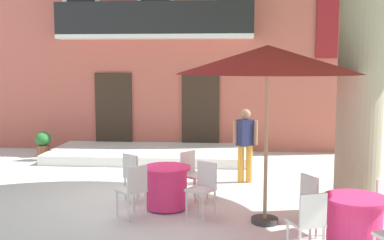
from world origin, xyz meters
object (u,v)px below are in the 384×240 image
(cafe_chair_near_tree_3, at_px, (134,188))
(cafe_chair_middle_3, at_px, (314,200))
(cafe_chair_near_tree_1, at_px, (192,172))
(cafe_table_middle, at_px, (355,223))
(ground_planter_left, at_px, (43,142))
(cafe_chair_near_tree_2, at_px, (135,174))
(cafe_table_near_tree, at_px, (166,187))
(cafe_umbrella, at_px, (268,60))
(pedestrian_near_entrance, at_px, (245,141))
(cafe_chair_near_tree_0, at_px, (203,185))
(cafe_chair_middle_0, at_px, (309,220))

(cafe_chair_near_tree_3, distance_m, cafe_chair_middle_3, 2.89)
(cafe_chair_near_tree_1, xyz_separation_m, cafe_table_middle, (2.43, -2.31, -0.14))
(cafe_chair_near_tree_3, bearing_deg, ground_planter_left, 125.48)
(ground_planter_left, bearing_deg, cafe_chair_near_tree_2, -50.03)
(cafe_chair_near_tree_2, bearing_deg, cafe_chair_middle_3, -25.41)
(cafe_chair_middle_3, distance_m, ground_planter_left, 8.54)
(cafe_table_near_tree, height_order, cafe_umbrella, cafe_umbrella)
(cafe_chair_near_tree_3, relative_size, ground_planter_left, 1.33)
(cafe_table_middle, xyz_separation_m, ground_planter_left, (-6.92, 6.17, -0.01))
(ground_planter_left, height_order, pedestrian_near_entrance, pedestrian_near_entrance)
(pedestrian_near_entrance, bearing_deg, cafe_chair_middle_3, -72.88)
(cafe_chair_near_tree_0, bearing_deg, cafe_umbrella, -15.70)
(cafe_chair_near_tree_0, relative_size, cafe_table_middle, 1.05)
(cafe_chair_middle_3, height_order, cafe_umbrella, cafe_umbrella)
(cafe_table_near_tree, height_order, cafe_table_middle, same)
(cafe_chair_near_tree_2, distance_m, cafe_chair_middle_0, 3.68)
(cafe_chair_near_tree_0, height_order, cafe_table_middle, cafe_chair_near_tree_0)
(cafe_chair_near_tree_1, distance_m, pedestrian_near_entrance, 1.77)
(cafe_chair_near_tree_2, distance_m, ground_planter_left, 5.37)
(cafe_chair_near_tree_2, distance_m, cafe_table_middle, 4.04)
(cafe_chair_near_tree_1, relative_size, pedestrian_near_entrance, 0.57)
(cafe_chair_near_tree_2, relative_size, cafe_table_middle, 1.05)
(cafe_chair_middle_0, relative_size, cafe_umbrella, 0.31)
(cafe_chair_near_tree_1, height_order, cafe_chair_middle_3, same)
(cafe_table_near_tree, distance_m, cafe_chair_near_tree_3, 0.77)
(cafe_chair_near_tree_0, xyz_separation_m, cafe_chair_near_tree_2, (-1.32, 0.72, 0.00))
(cafe_table_near_tree, height_order, cafe_chair_near_tree_1, cafe_chair_near_tree_1)
(cafe_chair_middle_0, distance_m, pedestrian_near_entrance, 4.10)
(cafe_chair_near_tree_0, bearing_deg, cafe_chair_middle_0, -48.59)
(cafe_chair_near_tree_3, bearing_deg, cafe_umbrella, -0.60)
(cafe_chair_near_tree_1, distance_m, cafe_table_middle, 3.35)
(cafe_chair_middle_3, bearing_deg, pedestrian_near_entrance, 107.12)
(cafe_table_near_tree, relative_size, cafe_chair_near_tree_1, 0.95)
(pedestrian_near_entrance, bearing_deg, cafe_chair_middle_0, -80.06)
(cafe_umbrella, bearing_deg, cafe_table_near_tree, 159.90)
(cafe_chair_near_tree_3, relative_size, cafe_table_middle, 1.05)
(cafe_table_near_tree, height_order, cafe_chair_middle_3, cafe_chair_middle_3)
(cafe_chair_near_tree_1, height_order, ground_planter_left, cafe_chair_near_tree_1)
(pedestrian_near_entrance, bearing_deg, cafe_umbrella, -84.71)
(cafe_umbrella, bearing_deg, cafe_chair_near_tree_3, 179.40)
(cafe_chair_near_tree_3, bearing_deg, cafe_chair_near_tree_1, 55.09)
(cafe_chair_near_tree_3, bearing_deg, cafe_table_near_tree, 52.21)
(cafe_chair_near_tree_1, bearing_deg, cafe_umbrella, -44.28)
(cafe_chair_near_tree_1, relative_size, cafe_table_middle, 1.05)
(cafe_table_near_tree, xyz_separation_m, cafe_chair_near_tree_0, (0.68, -0.33, 0.14))
(cafe_table_middle, bearing_deg, cafe_chair_near_tree_1, 136.40)
(ground_planter_left, relative_size, pedestrian_near_entrance, 0.43)
(ground_planter_left, bearing_deg, cafe_chair_near_tree_0, -45.38)
(cafe_chair_near_tree_1, distance_m, cafe_chair_middle_3, 2.62)
(cafe_chair_near_tree_0, bearing_deg, cafe_table_near_tree, 153.74)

